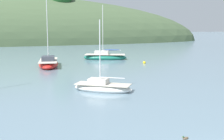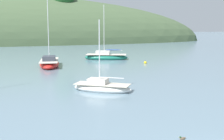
# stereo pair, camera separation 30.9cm
# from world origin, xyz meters

# --- Properties ---
(sailboat_orange_cutter) EXTENTS (3.31, 7.86, 11.16)m
(sailboat_orange_cutter) POSITION_xyz_m (-5.69, 33.02, 0.45)
(sailboat_orange_cutter) COLOR red
(sailboat_orange_cutter) RESTS_ON ground
(sailboat_black_sloop) EXTENTS (7.60, 4.58, 9.23)m
(sailboat_black_sloop) POSITION_xyz_m (3.94, 39.56, 0.43)
(sailboat_black_sloop) COLOR #196B56
(sailboat_black_sloop) RESTS_ON ground
(sailboat_teal_outer) EXTENTS (5.45, 4.29, 6.44)m
(sailboat_teal_outer) POSITION_xyz_m (-1.97, 15.86, 0.33)
(sailboat_teal_outer) COLOR white
(sailboat_teal_outer) RESTS_ON ground
(mooring_buoy_outer) EXTENTS (0.44, 0.44, 0.54)m
(mooring_buoy_outer) POSITION_xyz_m (8.47, 32.91, 0.12)
(mooring_buoy_outer) COLOR yellow
(mooring_buoy_outer) RESTS_ON ground
(duck_lead) EXTENTS (0.42, 0.26, 0.24)m
(duck_lead) POSITION_xyz_m (-0.45, 3.64, 0.05)
(duck_lead) COLOR brown
(duck_lead) RESTS_ON ground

